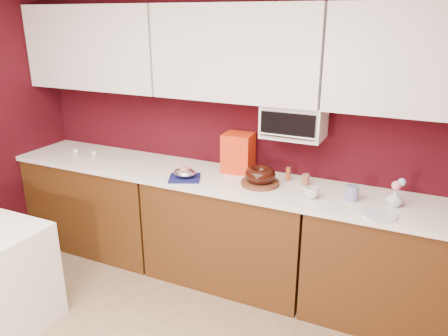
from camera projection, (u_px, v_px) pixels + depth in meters
wall_back at (245, 127)px, 3.58m from camera, size 4.00×0.02×2.50m
base_cabinet_left at (101, 204)px, 4.12m from camera, size 1.31×0.58×0.86m
base_cabinet_center at (229, 232)px, 3.59m from camera, size 1.31×0.58×0.86m
base_cabinet_right at (402, 270)px, 3.05m from camera, size 1.31×0.58×0.86m
countertop at (229, 181)px, 3.44m from camera, size 4.00×0.62×0.04m
upper_cabinet_left at (97, 48)px, 3.78m from camera, size 1.31×0.33×0.70m
upper_cabinet_center at (238, 53)px, 3.24m from camera, size 1.31×0.33×0.70m
upper_cabinet_right at (435, 60)px, 2.71m from camera, size 1.31×0.33×0.70m
toaster_oven at (294, 121)px, 3.23m from camera, size 0.45×0.30×0.25m
toaster_oven_door at (288, 125)px, 3.10m from camera, size 0.40×0.02×0.18m
toaster_oven_handle at (286, 136)px, 3.11m from camera, size 0.42×0.02×0.02m
cake_base at (260, 183)px, 3.31m from camera, size 0.39×0.39×0.03m
bundt_cake at (260, 175)px, 3.28m from camera, size 0.29×0.29×0.09m
navy_towel at (185, 178)px, 3.42m from camera, size 0.30×0.28×0.02m
foil_ham_nest at (184, 173)px, 3.40m from camera, size 0.20×0.18×0.07m
roasted_ham at (184, 170)px, 3.39m from camera, size 0.09×0.08×0.06m
pandoro_box at (238, 153)px, 3.54m from camera, size 0.25×0.23×0.32m
dark_pan at (260, 175)px, 3.45m from camera, size 0.23×0.23×0.03m
coffee_mug at (311, 192)px, 3.05m from camera, size 0.10×0.10×0.10m
blue_jar at (352, 193)px, 3.01m from camera, size 0.09×0.09×0.11m
flower_vase at (395, 197)px, 2.92m from camera, size 0.10×0.10×0.13m
flower_pink at (396, 186)px, 2.89m from camera, size 0.06×0.06×0.06m
flower_blue at (402, 182)px, 2.89m from camera, size 0.05×0.05×0.05m
china_plate at (379, 215)px, 2.79m from camera, size 0.27×0.27×0.01m
amber_bottle at (288, 174)px, 3.37m from camera, size 0.04×0.04×0.11m
paper_cup at (306, 180)px, 3.29m from camera, size 0.06×0.06×0.08m
egg_left at (75, 151)px, 4.05m from camera, size 0.07×0.06×0.04m
egg_right at (94, 153)px, 4.00m from camera, size 0.06×0.05×0.04m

